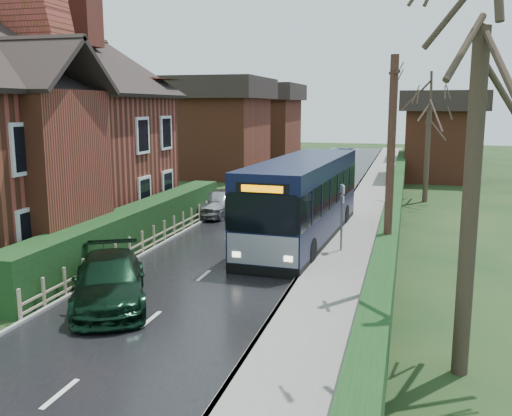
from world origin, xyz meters
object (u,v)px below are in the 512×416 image
(brick_house, at_px, (19,134))
(telegraph_pole, at_px, (390,176))
(bus, at_px, (303,200))
(car_green, at_px, (109,281))
(car_silver, at_px, (220,202))
(bus_stop_sign, at_px, (342,208))

(brick_house, distance_m, telegraph_pole, 14.85)
(bus, bearing_deg, brick_house, -161.06)
(brick_house, distance_m, car_green, 10.01)
(car_silver, xyz_separation_m, car_green, (1.20, -13.19, 0.01))
(brick_house, distance_m, bus_stop_sign, 13.06)
(brick_house, bearing_deg, bus_stop_sign, 5.49)
(telegraph_pole, bearing_deg, bus, 103.85)
(car_silver, height_order, car_green, car_green)
(bus, bearing_deg, bus_stop_sign, -41.98)
(brick_house, distance_m, bus, 11.67)
(car_green, distance_m, telegraph_pole, 8.47)
(bus, relative_size, bus_stop_sign, 4.22)
(brick_house, relative_size, car_silver, 3.65)
(car_silver, distance_m, bus_stop_sign, 9.13)
(bus, height_order, telegraph_pole, telegraph_pole)
(telegraph_pole, bearing_deg, car_silver, 113.05)
(brick_house, height_order, car_silver, brick_house)
(brick_house, distance_m, car_silver, 10.05)
(bus, distance_m, telegraph_pole, 7.22)
(bus_stop_sign, bearing_deg, car_green, -150.90)
(bus, bearing_deg, car_green, -109.48)
(bus, xyz_separation_m, telegraph_pole, (3.60, -5.98, 1.82))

